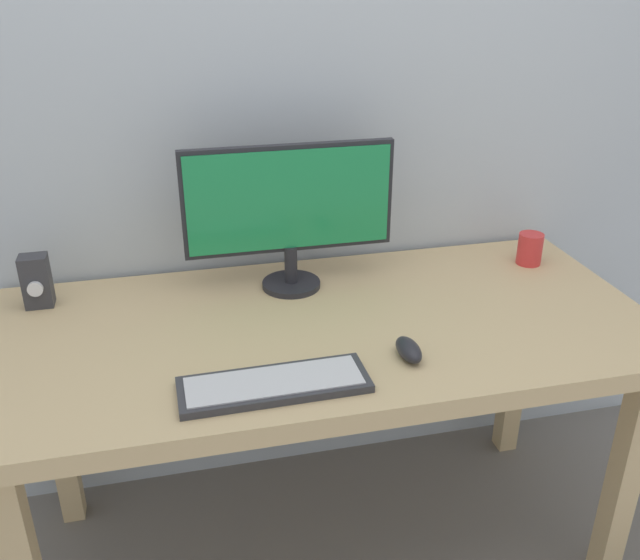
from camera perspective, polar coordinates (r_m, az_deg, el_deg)
The scene contains 8 objects.
ground_plane at distance 2.24m, azimuth 0.36°, elevation -21.07°, with size 6.00×6.00×0.00m, color slate.
wall_back at distance 1.98m, azimuth -2.73°, elevation 21.74°, with size 2.75×0.04×3.00m, color #B2BCC6.
desk at distance 1.81m, azimuth 0.42°, elevation -5.79°, with size 1.70×0.80×0.77m.
monitor at distance 1.87m, azimuth -2.58°, elevation 6.05°, with size 0.58×0.16×0.41m.
keyboard_primary at distance 1.50m, azimuth -3.85°, elevation -8.68°, with size 0.42×0.15×0.02m.
mouse at distance 1.62m, azimuth 7.40°, elevation -5.78°, with size 0.05×0.11×0.04m, color #232328.
audio_controller at distance 1.96m, azimuth -22.56°, elevation -0.10°, with size 0.07×0.07×0.14m.
coffee_mug at distance 2.17m, azimuth 17.10°, elevation 2.50°, with size 0.07×0.07×0.10m, color red.
Camera 1 is at (-0.37, -1.50, 1.62)m, focal length 38.38 mm.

